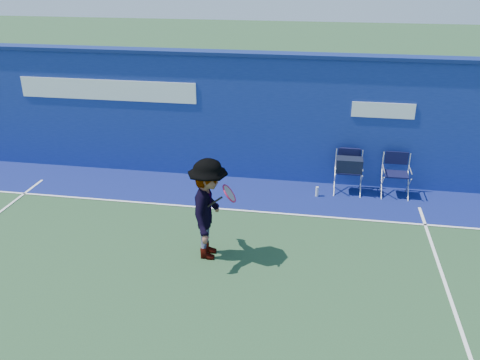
% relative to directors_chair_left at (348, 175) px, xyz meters
% --- Properties ---
extents(ground, '(80.00, 80.00, 0.00)m').
position_rel_directors_chair_left_xyz_m(ground, '(-2.93, -4.57, -0.43)').
color(ground, '#244427').
rests_on(ground, ground).
extents(stadium_wall, '(24.00, 0.50, 3.08)m').
position_rel_directors_chair_left_xyz_m(stadium_wall, '(-2.94, 0.63, 1.12)').
color(stadium_wall, navy).
rests_on(stadium_wall, ground).
extents(out_of_bounds_strip, '(24.00, 1.80, 0.01)m').
position_rel_directors_chair_left_xyz_m(out_of_bounds_strip, '(-2.93, -0.47, -0.43)').
color(out_of_bounds_strip, '#0D1857').
rests_on(out_of_bounds_strip, ground).
extents(court_lines, '(24.00, 12.00, 0.01)m').
position_rel_directors_chair_left_xyz_m(court_lines, '(-2.93, -3.97, -0.42)').
color(court_lines, white).
rests_on(court_lines, out_of_bounds_strip).
extents(directors_chair_left, '(0.60, 0.55, 1.01)m').
position_rel_directors_chair_left_xyz_m(directors_chair_left, '(0.00, 0.00, 0.00)').
color(directors_chair_left, silver).
rests_on(directors_chair_left, ground).
extents(directors_chair_right, '(0.59, 0.53, 0.99)m').
position_rel_directors_chair_left_xyz_m(directors_chair_right, '(1.07, 0.01, -0.12)').
color(directors_chair_right, silver).
rests_on(directors_chair_right, ground).
extents(water_bottle, '(0.07, 0.07, 0.24)m').
position_rel_directors_chair_left_xyz_m(water_bottle, '(-0.69, -0.35, -0.31)').
color(water_bottle, silver).
rests_on(water_bottle, ground).
extents(tennis_player, '(0.92, 1.25, 1.90)m').
position_rel_directors_chair_left_xyz_m(tennis_player, '(-2.56, -3.24, 0.52)').
color(tennis_player, '#EA4738').
rests_on(tennis_player, ground).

